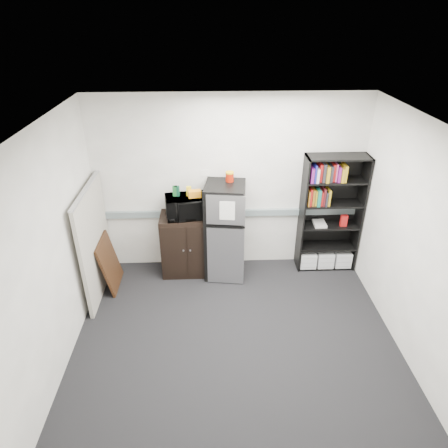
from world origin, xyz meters
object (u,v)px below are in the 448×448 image
Objects in this scene: microwave at (186,207)px; cabinet at (188,244)px; bookshelf at (330,215)px; cubicle_partition at (95,242)px; refrigerator at (225,231)px.

cabinet is at bearing 80.60° from microwave.
cabinet is at bearing -178.30° from bookshelf.
cubicle_partition reaches higher than cabinet.
refrigerator is (-1.60, -0.14, -0.17)m from bookshelf.
cabinet is 0.65× the size of refrigerator.
refrigerator is (1.82, 0.34, -0.06)m from cubicle_partition.
cubicle_partition is 1.86m from refrigerator.
refrigerator is at bearing -174.85° from bookshelf.
cabinet is 1.70× the size of microwave.
refrigerator reaches higher than microwave.
cubicle_partition reaches higher than refrigerator.
bookshelf is 1.14× the size of cubicle_partition.
bookshelf is 3.22× the size of microwave.
refrigerator reaches higher than cabinet.
cabinet is at bearing 18.50° from cubicle_partition.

